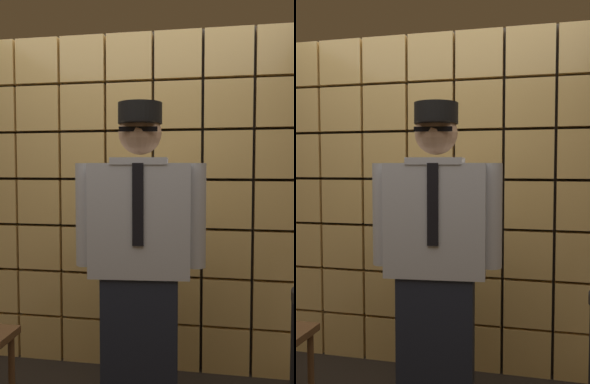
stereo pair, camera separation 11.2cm
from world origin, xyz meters
TOP-DOWN VIEW (x-y plane):
  - glass_block_wall at (-0.00, 1.16)m, footprint 2.35×0.10m
  - standing_person at (0.20, 0.46)m, footprint 0.69×0.31m

SIDE VIEW (x-z plane):
  - standing_person at x=0.20m, z-range 0.04..1.77m
  - glass_block_wall at x=0.00m, z-range -0.02..2.33m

